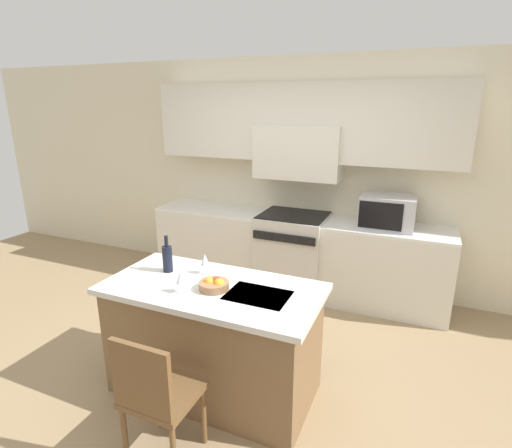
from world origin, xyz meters
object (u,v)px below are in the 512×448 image
wine_bottle (167,258)px  fruit_bowl (214,285)px  wine_glass_near (181,278)px  island_chair (155,394)px  range_stove (293,253)px  microwave (387,212)px  wine_glass_far (205,260)px

wine_bottle → fruit_bowl: bearing=-15.4°
wine_glass_near → island_chair: bearing=-73.8°
range_stove → microwave: (1.02, 0.02, 0.61)m
range_stove → wine_glass_far: bearing=-95.3°
microwave → range_stove: bearing=-179.0°
microwave → wine_bottle: 2.36m
range_stove → wine_glass_far: size_ratio=5.79×
island_chair → wine_glass_far: size_ratio=5.58×
wine_bottle → fruit_bowl: wine_bottle is taller
wine_glass_near → wine_bottle: bearing=138.1°
range_stove → wine_glass_near: 2.16m
island_chair → wine_bottle: wine_bottle is taller
microwave → wine_glass_far: (-1.19, -1.76, -0.08)m
range_stove → fruit_bowl: 2.01m
fruit_bowl → wine_glass_near: bearing=-144.3°
range_stove → wine_glass_far: (-0.16, -1.74, 0.53)m
range_stove → microwave: 1.19m
island_chair → fruit_bowl: fruit_bowl is taller
microwave → wine_bottle: microwave is taller
range_stove → microwave: bearing=1.0°
island_chair → fruit_bowl: 0.82m
microwave → wine_glass_near: microwave is taller
wine_glass_near → wine_glass_far: size_ratio=1.00×
range_stove → fruit_bowl: (0.04, -1.96, 0.45)m
island_chair → range_stove: bearing=90.3°
range_stove → island_chair: (0.02, -2.66, 0.04)m
wine_bottle → wine_glass_far: (0.29, 0.08, -0.00)m
island_chair → fruit_bowl: size_ratio=4.18×
range_stove → wine_bottle: (-0.46, -1.82, 0.53)m
wine_bottle → range_stove: bearing=76.0°
wine_glass_near → wine_glass_far: 0.35m
range_stove → island_chair: bearing=-89.7°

